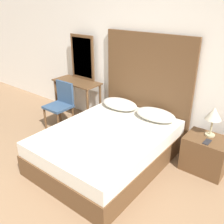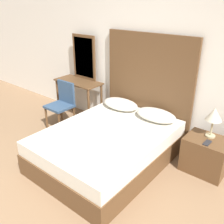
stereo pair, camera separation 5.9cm
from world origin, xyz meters
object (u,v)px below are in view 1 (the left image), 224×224
object	(u,v)px
phone_on_bed	(123,134)
table_lamp	(214,114)
vanity_desk	(77,89)
chair	(61,102)
nightstand	(205,154)
phone_on_nightstand	(207,142)
bed	(108,146)

from	to	relation	value
phone_on_bed	table_lamp	world-z (taller)	table_lamp
phone_on_bed	vanity_desk	bearing A→B (deg)	156.23
table_lamp	chair	distance (m)	2.50
phone_on_bed	chair	world-z (taller)	chair
phone_on_bed	nightstand	size ratio (longest dim) A/B	0.30
phone_on_bed	table_lamp	size ratio (longest dim) A/B	0.40
phone_on_bed	table_lamp	distance (m)	1.19
phone_on_bed	phone_on_nightstand	xyz separation A→B (m)	(0.96, 0.49, -0.00)
nightstand	chair	distance (m)	2.49
phone_on_bed	nightstand	xyz separation A→B (m)	(0.93, 0.60, -0.25)
phone_on_bed	phone_on_nightstand	world-z (taller)	phone_on_bed
chair	nightstand	bearing A→B (deg)	8.07
nightstand	phone_on_nightstand	xyz separation A→B (m)	(0.02, -0.11, 0.25)
nightstand	vanity_desk	size ratio (longest dim) A/B	0.60
nightstand	table_lamp	distance (m)	0.56
bed	vanity_desk	world-z (taller)	vanity_desk
table_lamp	chair	size ratio (longest dim) A/B	0.49
table_lamp	chair	xyz separation A→B (m)	(-2.44, -0.43, -0.31)
bed	phone_on_nightstand	world-z (taller)	phone_on_nightstand
phone_on_bed	chair	size ratio (longest dim) A/B	0.20
phone_on_bed	chair	distance (m)	1.54
nightstand	table_lamp	world-z (taller)	table_lamp
phone_on_bed	vanity_desk	xyz separation A→B (m)	(-1.54, 0.68, 0.10)
table_lamp	phone_on_nightstand	xyz separation A→B (m)	(0.03, -0.19, -0.30)
phone_on_nightstand	vanity_desk	xyz separation A→B (m)	(-2.50, 0.19, 0.11)
bed	phone_on_bed	distance (m)	0.33
chair	table_lamp	bearing A→B (deg)	10.05
bed	phone_on_nightstand	distance (m)	1.32
table_lamp	phone_on_nightstand	bearing A→B (deg)	-80.72
bed	phone_on_bed	size ratio (longest dim) A/B	11.72
vanity_desk	phone_on_nightstand	bearing A→B (deg)	-4.27
phone_on_bed	nightstand	world-z (taller)	phone_on_bed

